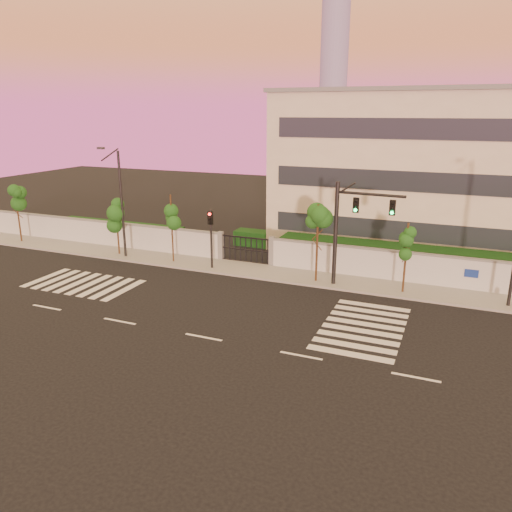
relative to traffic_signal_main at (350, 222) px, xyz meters
The scene contains 15 objects.
ground 11.70m from the traffic_signal_main, 116.29° to the right, with size 120.00×120.00×0.00m, color black.
sidewalk 6.38m from the traffic_signal_main, behind, with size 60.00×3.00×0.15m, color gray.
perimeter_wall 6.07m from the traffic_signal_main, 155.18° to the left, with size 60.00×0.36×2.20m.
hedge_row 7.00m from the traffic_signal_main, 126.73° to the left, with size 41.00×4.25×1.80m.
institutional_building 13.02m from the traffic_signal_main, 71.17° to the left, with size 24.40×12.40×12.25m.
distant_skyscraper 285.00m from the traffic_signal_main, 104.49° to the left, with size 16.00×16.00×118.00m.
road_markings 9.75m from the traffic_signal_main, 136.73° to the right, with size 57.00×7.62×0.02m.
street_tree_a 27.61m from the traffic_signal_main, behind, with size 1.61×1.28×4.73m.
street_tree_b 17.66m from the traffic_signal_main, behind, with size 1.60×1.27×4.20m.
street_tree_c 12.75m from the traffic_signal_main, behind, with size 1.40×1.12×5.02m.
street_tree_d 2.02m from the traffic_signal_main, behind, with size 1.64×1.31×5.12m.
street_tree_e 3.57m from the traffic_signal_main, ahead, with size 1.55×1.23×4.40m.
traffic_signal_main is the anchor object (origin of this frame).
traffic_signal_secondary 9.58m from the traffic_signal_main, behind, with size 0.33×0.33×4.25m.
streetlight_west 16.80m from the traffic_signal_main, behind, with size 0.50×2.00×8.31m.
Camera 1 is at (10.94, -19.63, 10.69)m, focal length 35.00 mm.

